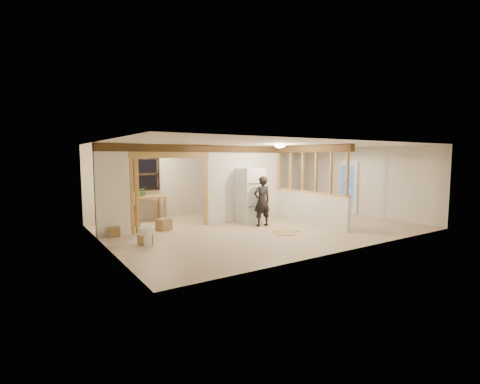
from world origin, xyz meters
TOP-DOWN VIEW (x-y plane):
  - floor at (0.00, 0.00)m, footprint 9.00×6.50m
  - ceiling at (0.00, 0.00)m, footprint 9.00×6.50m
  - wall_back at (0.00, 3.25)m, footprint 9.00×0.01m
  - wall_front at (0.00, -3.25)m, footprint 9.00×0.01m
  - wall_left at (-4.50, 0.00)m, footprint 0.01×6.50m
  - wall_right at (4.50, 0.00)m, footprint 0.01×6.50m
  - partition_left_stub at (-4.05, 1.20)m, footprint 0.90×0.12m
  - partition_center at (0.20, 1.20)m, footprint 2.80×0.12m
  - doorway_frame at (-2.40, 1.20)m, footprint 2.46×0.14m
  - header_beam_back at (-1.00, 1.20)m, footprint 7.00×0.18m
  - header_beam_right at (1.60, -0.40)m, footprint 0.18×3.30m
  - pony_wall at (1.60, -0.40)m, footprint 0.12×3.20m
  - stud_partition at (1.60, -0.40)m, footprint 0.14×3.20m
  - window_back at (-2.60, 3.17)m, footprint 1.12×0.10m
  - french_door at (4.42, 0.40)m, footprint 0.12×0.86m
  - ceiling_dome_main at (0.30, -0.50)m, footprint 0.36×0.36m
  - ceiling_dome_util at (-2.50, 2.30)m, footprint 0.32×0.32m
  - hanging_bulb at (-2.00, 1.60)m, footprint 0.07×0.07m
  - refrigerator at (0.15, 0.79)m, footprint 0.73×0.71m
  - woman at (0.11, 0.10)m, footprint 0.60×0.43m
  - work_table at (-2.66, 2.87)m, footprint 1.41×0.85m
  - potted_plant at (-2.71, 2.85)m, footprint 0.37×0.34m
  - shop_vac at (-3.33, 2.38)m, footprint 0.64×0.64m
  - bookshelf at (2.56, 3.03)m, footprint 0.89×0.30m
  - bucket at (-3.63, -0.19)m, footprint 0.37×0.37m
  - box_util_a at (-2.63, 1.22)m, footprint 0.47×0.44m
  - box_util_b at (-4.07, 1.11)m, footprint 0.35×0.35m
  - box_front at (-3.64, -0.19)m, footprint 0.33×0.28m
  - floor_panel_near at (0.27, -0.90)m, footprint 0.68×0.68m
  - floor_panel_far at (-0.06, -1.16)m, footprint 0.63×0.56m

SIDE VIEW (x-z plane):
  - floor at x=0.00m, z-range -0.01..0.00m
  - floor_panel_far at x=-0.06m, z-range 0.00..0.02m
  - floor_panel_near at x=0.27m, z-range 0.00..0.02m
  - box_front at x=-3.64m, z-range 0.00..0.25m
  - box_util_b at x=-4.07m, z-range 0.00..0.28m
  - box_util_a at x=-2.63m, z-range 0.00..0.33m
  - bucket at x=-3.63m, z-range 0.00..0.41m
  - shop_vac at x=-3.33m, z-range 0.00..0.64m
  - work_table at x=-2.66m, z-range 0.00..0.84m
  - pony_wall at x=1.60m, z-range 0.00..1.00m
  - woman at x=0.11m, z-range 0.00..1.55m
  - refrigerator at x=0.15m, z-range 0.00..1.77m
  - bookshelf at x=2.56m, z-range 0.00..1.78m
  - french_door at x=4.42m, z-range 0.00..2.00m
  - potted_plant at x=-2.71m, z-range 0.84..1.17m
  - doorway_frame at x=-2.40m, z-range 0.00..2.20m
  - wall_back at x=0.00m, z-range 0.00..2.50m
  - wall_front at x=0.00m, z-range 0.00..2.50m
  - wall_left at x=-4.50m, z-range 0.00..2.50m
  - wall_right at x=4.50m, z-range 0.00..2.50m
  - partition_left_stub at x=-4.05m, z-range 0.00..2.50m
  - partition_center at x=0.20m, z-range 0.00..2.50m
  - window_back at x=-2.60m, z-range 1.00..2.10m
  - stud_partition at x=1.60m, z-range 1.00..2.32m
  - hanging_bulb at x=-2.00m, z-range 2.15..2.22m
  - header_beam_back at x=-1.00m, z-range 2.27..2.49m
  - header_beam_right at x=1.60m, z-range 2.27..2.49m
  - ceiling_dome_main at x=0.30m, z-range 2.40..2.56m
  - ceiling_dome_util at x=-2.50m, z-range 2.41..2.55m
  - ceiling at x=0.00m, z-range 2.50..2.50m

